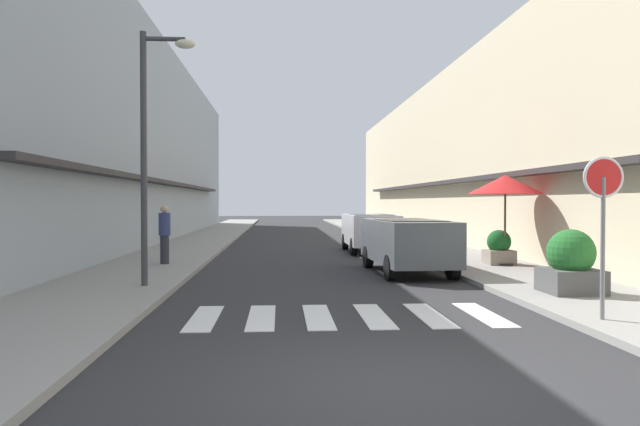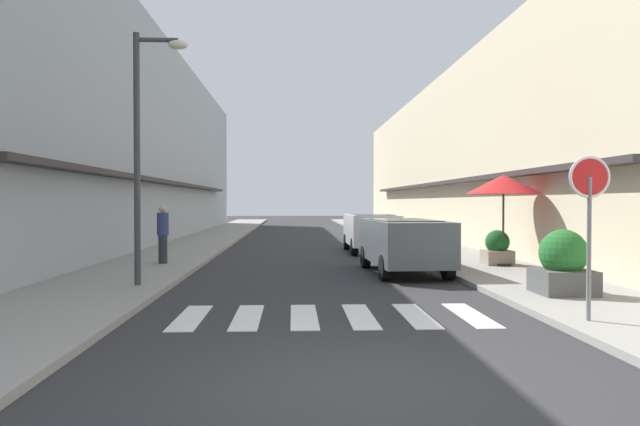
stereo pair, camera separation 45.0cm
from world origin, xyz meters
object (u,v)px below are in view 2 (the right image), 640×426
object	(u,v)px
street_lamp	(145,132)
planter_midblock	(497,249)
parked_car_mid	(371,228)
cafe_umbrella	(503,185)
round_street_sign	(589,195)
parked_car_near	(404,240)
pedestrian_walking_near	(163,233)
planter_corner	(563,264)

from	to	relation	value
street_lamp	planter_midblock	xyz separation A→B (m)	(9.16, 3.77, -2.89)
parked_car_mid	cafe_umbrella	xyz separation A→B (m)	(3.02, -5.90, 1.51)
parked_car_mid	round_street_sign	distance (m)	13.78
parked_car_mid	cafe_umbrella	distance (m)	6.80
cafe_umbrella	planter_midblock	distance (m)	1.86
parked_car_near	round_street_sign	bearing A→B (deg)	-77.48
cafe_umbrella	parked_car_near	bearing A→B (deg)	-165.42
round_street_sign	cafe_umbrella	distance (m)	7.89
parked_car_mid	pedestrian_walking_near	distance (m)	8.40
parked_car_mid	planter_corner	distance (m)	11.30
pedestrian_walking_near	round_street_sign	bearing A→B (deg)	-168.76
parked_car_mid	street_lamp	size ratio (longest dim) A/B	0.75
round_street_sign	pedestrian_walking_near	bearing A→B (deg)	133.72
parked_car_near	cafe_umbrella	distance (m)	3.47
planter_corner	parked_car_near	bearing A→B (deg)	118.50
pedestrian_walking_near	cafe_umbrella	bearing A→B (deg)	-128.40
cafe_umbrella	planter_midblock	world-z (taller)	cafe_umbrella
parked_car_mid	parked_car_near	bearing A→B (deg)	-90.00
planter_corner	planter_midblock	bearing A→B (deg)	83.84
parked_car_mid	planter_corner	bearing A→B (deg)	-77.91
pedestrian_walking_near	planter_midblock	bearing A→B (deg)	-126.86
parked_car_mid	planter_corner	xyz separation A→B (m)	(2.37, -11.05, -0.21)
round_street_sign	cafe_umbrella	xyz separation A→B (m)	(1.48, 7.74, 0.37)
street_lamp	planter_corner	world-z (taller)	street_lamp
round_street_sign	pedestrian_walking_near	xyz separation A→B (m)	(-8.38, 8.77, -1.02)
parked_car_mid	street_lamp	world-z (taller)	street_lamp
planter_corner	planter_midblock	world-z (taller)	planter_corner
parked_car_mid	pedestrian_walking_near	bearing A→B (deg)	-144.48
parked_car_near	cafe_umbrella	xyz separation A→B (m)	(3.02, 0.79, 1.51)
planter_midblock	planter_corner	bearing A→B (deg)	-96.16
round_street_sign	cafe_umbrella	size ratio (longest dim) A/B	0.97
round_street_sign	planter_midblock	world-z (taller)	round_street_sign
cafe_umbrella	planter_corner	xyz separation A→B (m)	(-0.66, -5.14, -1.72)
cafe_umbrella	pedestrian_walking_near	xyz separation A→B (m)	(-9.86, 1.02, -1.39)
street_lamp	planter_midblock	size ratio (longest dim) A/B	5.48
planter_midblock	parked_car_mid	bearing A→B (deg)	117.65
parked_car_near	parked_car_mid	world-z (taller)	same
cafe_umbrella	planter_midblock	bearing A→B (deg)	104.99
street_lamp	cafe_umbrella	xyz separation A→B (m)	(9.24, 3.50, -1.05)
planter_midblock	pedestrian_walking_near	size ratio (longest dim) A/B	0.58
round_street_sign	street_lamp	size ratio (longest dim) A/B	0.46
parked_car_near	round_street_sign	world-z (taller)	round_street_sign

